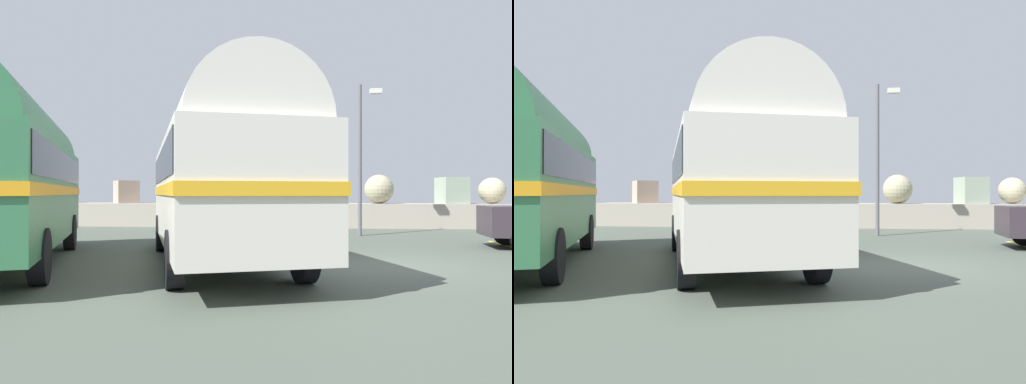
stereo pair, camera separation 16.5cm
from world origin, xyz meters
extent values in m
cube|color=#454D43|center=(0.00, 0.00, 0.01)|extent=(32.00, 26.00, 0.02)
cube|color=#9D9486|center=(0.00, 11.80, 0.55)|extent=(31.36, 1.80, 1.10)
cube|color=#9D9396|center=(-13.46, 11.76, 1.53)|extent=(1.08, 1.01, 0.87)
cube|color=tan|center=(-10.17, 11.83, 1.64)|extent=(1.45, 1.46, 1.07)
cube|color=#A3A58C|center=(-7.03, 11.96, 1.63)|extent=(1.24, 1.33, 1.06)
cube|color=#AC8592|center=(-4.54, 12.33, 1.75)|extent=(1.69, 1.72, 1.30)
sphere|color=#A2A08F|center=(-1.63, 12.05, 1.60)|extent=(1.00, 1.00, 1.00)
sphere|color=tan|center=(1.76, 11.78, 1.76)|extent=(1.32, 1.32, 1.32)
cube|color=#91A28B|center=(4.91, 11.62, 1.69)|extent=(1.26, 1.33, 1.18)
sphere|color=tan|center=(6.84, 12.19, 1.69)|extent=(1.18, 1.18, 1.18)
cylinder|color=black|center=(-5.41, 2.06, 0.50)|extent=(0.58, 1.00, 0.96)
cylinder|color=black|center=(-3.33, 2.80, 0.50)|extent=(0.58, 1.00, 0.96)
cylinder|color=black|center=(-3.68, -2.85, 0.50)|extent=(0.58, 1.00, 0.96)
cylinder|color=black|center=(-1.60, -2.12, 0.50)|extent=(0.58, 1.00, 0.96)
cube|color=silver|center=(-3.50, -0.03, 1.57)|extent=(5.05, 8.72, 2.10)
cylinder|color=silver|center=(-3.50, -0.03, 2.62)|extent=(4.75, 8.34, 2.20)
cube|color=gold|center=(-3.50, -0.03, 1.63)|extent=(5.13, 8.82, 0.20)
cube|color=black|center=(-3.50, -0.03, 2.15)|extent=(4.97, 8.42, 0.64)
cube|color=silver|center=(-4.92, 4.00, 0.70)|extent=(2.20, 0.91, 0.28)
cylinder|color=black|center=(-7.97, 2.06, 0.50)|extent=(0.62, 0.99, 0.96)
cylinder|color=black|center=(-6.01, -2.77, 0.50)|extent=(0.62, 0.99, 0.96)
cube|color=#326F47|center=(-8.02, -0.77, 1.57)|extent=(5.38, 8.69, 2.10)
cylinder|color=#326F47|center=(-8.02, -0.77, 2.62)|extent=(5.07, 8.30, 2.20)
cube|color=orange|center=(-8.02, -0.77, 1.63)|extent=(5.46, 8.78, 0.20)
cube|color=black|center=(-8.02, -0.77, 2.15)|extent=(5.29, 8.39, 0.64)
cube|color=silver|center=(-9.62, 3.18, 0.70)|extent=(2.17, 1.01, 0.28)
cylinder|color=black|center=(4.33, 4.50, 0.33)|extent=(0.64, 0.26, 0.62)
cylinder|color=#5B5B60|center=(0.39, 7.24, 2.76)|extent=(0.14, 0.14, 5.51)
cube|color=beige|center=(1.06, 7.93, 5.41)|extent=(0.44, 0.24, 0.18)
camera|label=1|loc=(-1.58, -10.33, 1.56)|focal=33.41mm
camera|label=2|loc=(-1.41, -10.31, 1.56)|focal=33.41mm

